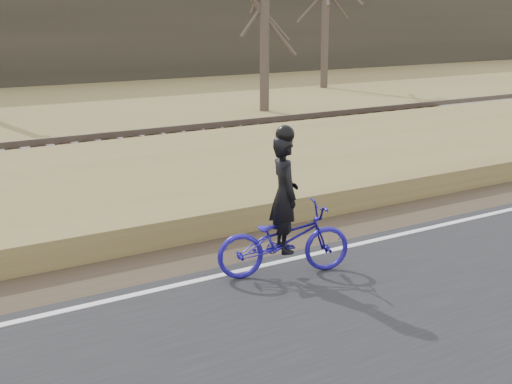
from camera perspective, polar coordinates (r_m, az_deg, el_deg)
cyclist at (r=9.93m, az=2.26°, el=-2.96°), size 2.02×1.21×2.12m
bare_tree_right at (r=26.76m, az=0.69°, el=13.31°), size 0.36×0.36×6.39m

